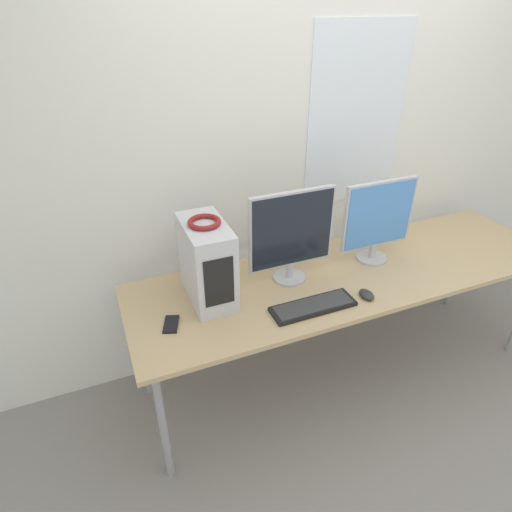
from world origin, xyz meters
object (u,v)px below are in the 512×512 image
object	(u,v)px
monitor_right_near	(378,219)
mouse	(367,294)
headphones	(204,222)
monitor_main	(291,234)
cell_phone	(171,324)
keyboard	(313,306)
pc_tower	(207,262)

from	to	relation	value
monitor_right_near	mouse	size ratio (longest dim) A/B	4.96
headphones	monitor_right_near	size ratio (longest dim) A/B	0.32
headphones	monitor_main	distance (m)	0.49
cell_phone	mouse	bearing A→B (deg)	9.63
monitor_main	keyboard	size ratio (longest dim) A/B	1.19
monitor_right_near	cell_phone	xyz separation A→B (m)	(-1.24, -0.14, -0.26)
headphones	cell_phone	world-z (taller)	headphones
monitor_main	cell_phone	bearing A→B (deg)	-168.60
monitor_right_near	cell_phone	distance (m)	1.28
headphones	keyboard	bearing A→B (deg)	-33.05
headphones	cell_phone	xyz separation A→B (m)	(-0.24, -0.15, -0.43)
mouse	cell_phone	distance (m)	1.01
monitor_right_near	keyboard	distance (m)	0.67
monitor_main	keyboard	world-z (taller)	monitor_main
pc_tower	monitor_right_near	distance (m)	1.01
monitor_right_near	keyboard	world-z (taller)	monitor_right_near
keyboard	headphones	bearing A→B (deg)	146.95
monitor_main	mouse	world-z (taller)	monitor_main
mouse	cell_phone	size ratio (longest dim) A/B	0.71
headphones	mouse	bearing A→B (deg)	-22.93
headphones	mouse	xyz separation A→B (m)	(0.76, -0.32, -0.42)
monitor_right_near	headphones	bearing A→B (deg)	179.37
pc_tower	keyboard	distance (m)	0.58
pc_tower	headphones	size ratio (longest dim) A/B	2.65
mouse	cell_phone	xyz separation A→B (m)	(-0.99, 0.17, -0.01)
mouse	cell_phone	world-z (taller)	mouse
headphones	monitor_main	size ratio (longest dim) A/B	0.31
monitor_main	cell_phone	size ratio (longest dim) A/B	3.68
pc_tower	mouse	size ratio (longest dim) A/B	4.23
keyboard	cell_phone	world-z (taller)	keyboard
monitor_main	mouse	size ratio (longest dim) A/B	5.22
mouse	cell_phone	bearing A→B (deg)	170.37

